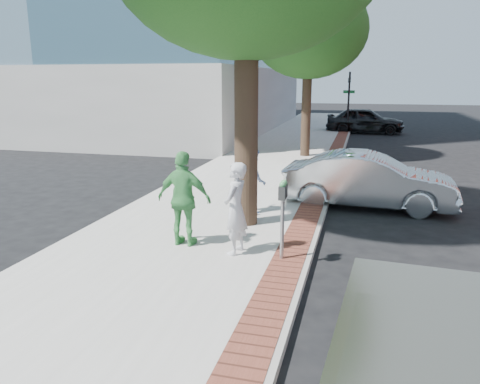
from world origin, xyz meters
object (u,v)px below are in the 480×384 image
(person_officer, at_px, (253,180))
(person_green, at_px, (184,199))
(parking_meter, at_px, (283,204))
(person_gray, at_px, (235,209))
(bg_car, at_px, (365,120))
(sedan_silver, at_px, (369,181))

(person_officer, height_order, person_green, person_green)
(parking_meter, relative_size, person_officer, 0.93)
(person_gray, distance_m, bg_car, 22.94)
(parking_meter, distance_m, bg_car, 22.95)
(parking_meter, height_order, sedan_silver, parking_meter)
(person_green, distance_m, bg_car, 22.89)
(person_officer, xyz_separation_m, bg_car, (2.63, 19.93, -0.13))
(person_gray, height_order, bg_car, person_gray)
(parking_meter, relative_size, person_green, 0.78)
(sedan_silver, bearing_deg, person_officer, 124.60)
(parking_meter, bearing_deg, sedan_silver, 71.69)
(person_officer, bearing_deg, parking_meter, 177.81)
(parking_meter, height_order, bg_car, bg_car)
(parking_meter, distance_m, sedan_silver, 4.92)
(parking_meter, distance_m, person_green, 2.02)
(parking_meter, xyz_separation_m, person_green, (-2.00, 0.27, -0.11))
(person_green, height_order, bg_car, person_green)
(person_green, xyz_separation_m, sedan_silver, (3.53, 4.38, -0.35))
(person_gray, bearing_deg, parking_meter, 92.50)
(parking_meter, bearing_deg, person_green, 172.33)
(parking_meter, distance_m, person_gray, 0.92)
(parking_meter, height_order, person_officer, person_officer)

